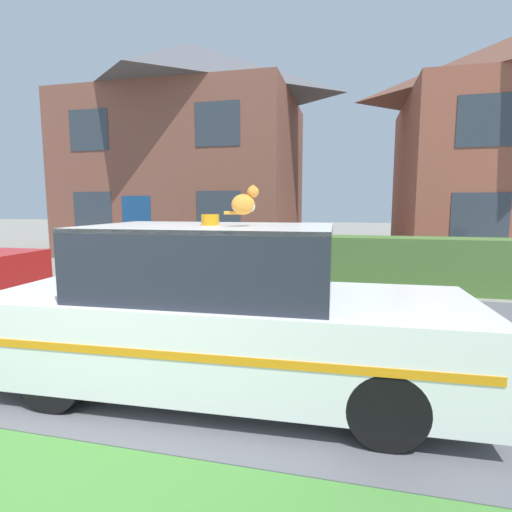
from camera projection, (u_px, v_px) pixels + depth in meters
The scene contains 5 objects.
road_strip at pixel (206, 330), 5.84m from camera, with size 28.00×5.67×0.01m, color #5B5B60.
garden_hedge at pixel (298, 261), 9.02m from camera, with size 9.27×0.85×1.14m, color #4C7233.
police_car at pixel (224, 314), 3.90m from camera, with size 4.63×1.78×1.73m.
cat at pixel (245, 202), 3.57m from camera, with size 0.32×0.23×0.27m.
house_left at pixel (190, 148), 15.33m from camera, with size 8.32×6.52×7.80m.
Camera 1 is at (2.03, -1.42, 1.84)m, focal length 28.00 mm.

